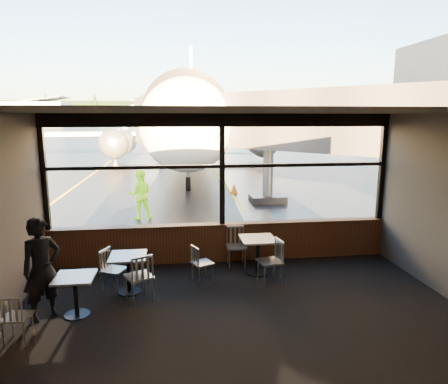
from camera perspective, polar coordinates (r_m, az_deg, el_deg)
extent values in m
plane|color=black|center=(129.17, -6.99, 9.01)|extent=(520.00, 520.00, 0.00)
cube|color=black|center=(7.09, 2.90, -18.05)|extent=(8.00, 6.00, 0.01)
cube|color=#38332D|center=(6.23, 3.20, 11.41)|extent=(8.00, 6.00, 0.04)
cube|color=#4B433C|center=(3.71, 11.77, -16.19)|extent=(8.00, 0.04, 3.50)
cube|color=#542E19|center=(9.66, -0.27, -7.25)|extent=(8.00, 0.28, 0.90)
cube|color=black|center=(9.19, -0.29, 10.23)|extent=(8.00, 0.18, 0.30)
cube|color=black|center=(9.62, -24.35, 2.43)|extent=(0.12, 0.12, 2.60)
cube|color=black|center=(9.27, -0.28, 3.10)|extent=(0.12, 0.12, 2.60)
cube|color=black|center=(10.51, 21.64, 3.24)|extent=(0.12, 0.12, 2.60)
cube|color=black|center=(9.26, -0.28, 3.71)|extent=(8.00, 0.10, 0.08)
imported|color=black|center=(7.52, -24.57, -9.98)|extent=(0.77, 0.73, 1.78)
imported|color=#BFF219|center=(13.83, -11.91, -0.36)|extent=(0.89, 0.74, 1.67)
cone|color=orange|center=(18.12, 1.46, 0.48)|extent=(0.33, 0.33, 0.46)
cone|color=#E14107|center=(29.27, -15.26, 4.06)|extent=(0.38, 0.38, 0.53)
cylinder|color=silver|center=(193.29, -16.25, 10.07)|extent=(8.00, 8.00, 6.00)
cylinder|color=silver|center=(192.05, -13.26, 10.20)|extent=(8.00, 8.00, 6.00)
cylinder|color=silver|center=(191.33, -10.23, 10.32)|extent=(8.00, 8.00, 6.00)
cube|color=black|center=(219.14, -7.25, 11.20)|extent=(360.00, 3.00, 12.00)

